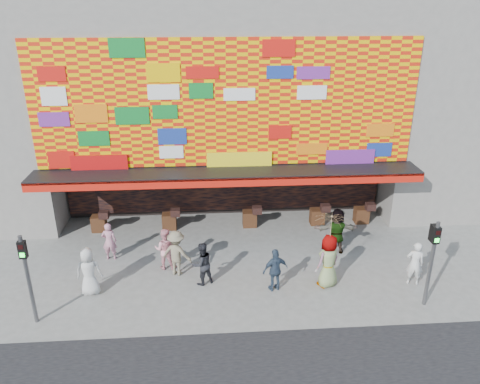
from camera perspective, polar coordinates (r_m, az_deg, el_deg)
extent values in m
plane|color=slate|center=(16.66, -0.86, -11.36)|extent=(90.00, 90.00, 0.00)
cube|color=gray|center=(21.99, -2.21, 15.25)|extent=(15.00, 8.00, 7.00)
cube|color=black|center=(24.11, -2.12, 3.69)|extent=(15.00, 6.00, 3.00)
cube|color=gray|center=(21.39, -21.64, -0.49)|extent=(0.40, 2.00, 3.00)
cube|color=gray|center=(21.89, 17.76, 0.57)|extent=(0.40, 2.00, 3.00)
cube|color=black|center=(18.34, -1.53, 2.47)|extent=(15.20, 1.60, 0.12)
cube|color=red|center=(17.66, -1.41, 1.15)|extent=(15.20, 0.04, 0.35)
cube|color=#F4B900|center=(18.17, -1.70, 10.65)|extent=(14.80, 0.08, 4.90)
cube|color=black|center=(21.14, -1.80, 1.06)|extent=(14.00, 0.25, 2.50)
cylinder|color=#59595B|center=(15.56, -24.36, -9.78)|extent=(0.12, 0.12, 3.00)
cube|color=black|center=(15.06, -24.99, -6.38)|extent=(0.22, 0.18, 0.55)
cube|color=black|center=(14.92, -25.19, -6.11)|extent=(0.14, 0.02, 0.14)
cube|color=#19E533|center=(15.04, -25.03, -6.98)|extent=(0.14, 0.02, 0.14)
cylinder|color=#59595B|center=(16.14, 22.24, -8.20)|extent=(0.12, 0.12, 3.00)
cube|color=black|center=(15.66, 22.80, -4.88)|extent=(0.22, 0.18, 0.55)
cube|color=black|center=(15.53, 23.02, -4.61)|extent=(0.14, 0.02, 0.14)
cube|color=#19E533|center=(15.64, 22.88, -5.46)|extent=(0.14, 0.02, 0.14)
imported|color=beige|center=(16.62, -17.95, -9.19)|extent=(0.86, 0.57, 1.72)
imported|color=#C17D93|center=(18.52, -15.65, -5.80)|extent=(0.56, 0.38, 1.52)
imported|color=#222227|center=(16.43, -4.65, -8.72)|extent=(0.95, 0.88, 1.57)
imported|color=#7C725A|center=(17.01, -7.73, -7.40)|extent=(1.27, 1.02, 1.72)
imported|color=#324359|center=(16.09, 4.33, -9.45)|extent=(0.99, 0.64, 1.57)
imported|color=gray|center=(18.61, 11.68, -4.68)|extent=(1.74, 0.64, 1.85)
imported|color=gray|center=(16.46, 10.71, -8.27)|extent=(1.13, 1.01, 1.94)
imported|color=silver|center=(17.43, 20.53, -8.15)|extent=(0.67, 0.52, 1.63)
imported|color=pink|center=(17.47, -9.12, -6.85)|extent=(0.83, 0.68, 1.60)
imported|color=#FFD5A0|center=(15.87, 11.03, -4.42)|extent=(1.32, 1.34, 1.02)
cylinder|color=#4C3326|center=(16.32, 10.78, -7.43)|extent=(0.02, 0.02, 1.00)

